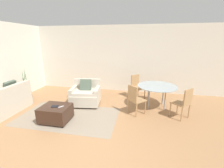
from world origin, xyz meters
TOP-DOWN VIEW (x-y plane):
  - ground_plane at (0.00, 0.00)m, footprint 20.00×20.00m
  - wall_back at (0.00, 3.54)m, footprint 12.00×0.06m
  - wall_left at (-3.35, 1.50)m, footprint 0.06×12.00m
  - area_rug at (-0.77, 0.85)m, footprint 2.84×1.62m
  - couch at (-2.80, 0.59)m, footprint 0.88×1.74m
  - armchair at (-0.57, 1.79)m, footprint 1.03×0.92m
  - ottoman at (-0.97, 0.55)m, footprint 0.76×0.64m
  - book_stack at (-0.97, 0.53)m, footprint 0.19×0.15m
  - tv_remote_primary at (-0.79, 0.55)m, footprint 0.12×0.15m
  - potted_plant at (-2.97, 1.86)m, footprint 0.33×0.33m
  - dining_table at (1.79, 2.06)m, footprint 1.26×1.26m
  - dining_chair_near_left at (1.12, 1.38)m, footprint 0.59×0.59m
  - dining_chair_near_right at (2.46, 1.38)m, footprint 0.59×0.59m
  - dining_chair_far_left at (1.12, 2.73)m, footprint 0.59×0.59m

SIDE VIEW (x-z plane):
  - ground_plane at x=0.00m, z-range 0.00..0.00m
  - area_rug at x=-0.77m, z-range 0.00..0.01m
  - ottoman at x=-0.97m, z-range 0.02..0.46m
  - potted_plant at x=-2.97m, z-range -0.33..0.86m
  - couch at x=-2.80m, z-range -0.15..0.78m
  - armchair at x=-0.57m, z-range -0.09..0.79m
  - tv_remote_primary at x=-0.79m, z-range 0.44..0.45m
  - book_stack at x=-0.97m, z-range 0.44..0.46m
  - dining_chair_near_left at x=1.12m, z-range 0.07..0.97m
  - dining_chair_near_right at x=2.46m, z-range 0.07..0.97m
  - dining_chair_far_left at x=1.12m, z-range 0.07..0.97m
  - dining_table at x=1.79m, z-range 0.30..1.03m
  - wall_back at x=0.00m, z-range 0.00..2.75m
  - wall_left at x=-3.35m, z-range 0.00..2.75m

